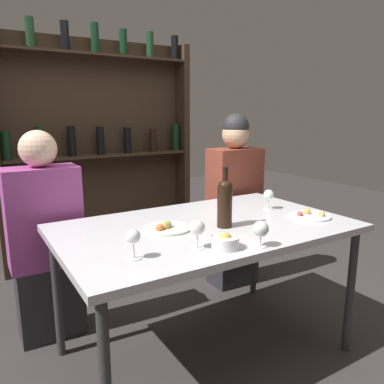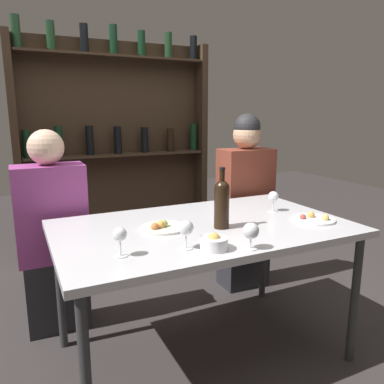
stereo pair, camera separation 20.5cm
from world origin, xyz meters
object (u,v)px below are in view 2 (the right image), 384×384
(wine_glass_3, at_px, (120,236))
(snack_bowl, at_px, (214,243))
(food_plate_1, at_px, (314,219))
(food_plate_0, at_px, (163,227))
(seated_person_left, at_px, (53,238))
(seated_person_right, at_px, (245,204))
(wine_glass_1, at_px, (251,232))
(wine_glass_0, at_px, (186,229))
(wine_glass_2, at_px, (273,197))
(wine_bottle, at_px, (222,202))

(wine_glass_3, bearing_deg, snack_bowl, -14.04)
(food_plate_1, bearing_deg, food_plate_0, 164.96)
(seated_person_left, height_order, seated_person_right, seated_person_right)
(seated_person_right, bearing_deg, wine_glass_1, -122.52)
(food_plate_1, bearing_deg, wine_glass_0, -173.66)
(wine_glass_1, distance_m, snack_bowl, 0.16)
(wine_glass_1, relative_size, seated_person_left, 0.10)
(wine_glass_2, xyz_separation_m, food_plate_0, (-0.72, -0.04, -0.07))
(wine_bottle, distance_m, wine_glass_3, 0.59)
(wine_glass_2, relative_size, wine_glass_3, 0.97)
(snack_bowl, bearing_deg, wine_glass_0, 150.00)
(snack_bowl, bearing_deg, food_plate_1, 12.07)
(food_plate_0, bearing_deg, wine_bottle, -21.64)
(food_plate_0, xyz_separation_m, seated_person_left, (-0.48, 0.61, -0.18))
(snack_bowl, bearing_deg, wine_bottle, 54.26)
(wine_glass_0, bearing_deg, food_plate_0, 88.07)
(wine_glass_0, relative_size, wine_glass_1, 1.09)
(wine_glass_3, height_order, seated_person_left, seated_person_left)
(seated_person_left, distance_m, seated_person_right, 1.38)
(wine_bottle, bearing_deg, wine_glass_0, -146.02)
(food_plate_0, bearing_deg, wine_glass_0, -91.93)
(wine_bottle, height_order, food_plate_1, wine_bottle)
(seated_person_right, bearing_deg, food_plate_0, -145.94)
(snack_bowl, xyz_separation_m, seated_person_right, (0.81, 0.97, -0.14))
(wine_glass_2, bearing_deg, wine_bottle, -160.98)
(wine_bottle, bearing_deg, seated_person_right, 49.12)
(wine_glass_0, relative_size, snack_bowl, 1.06)
(seated_person_left, bearing_deg, snack_bowl, -59.59)
(food_plate_0, distance_m, food_plate_1, 0.83)
(seated_person_left, bearing_deg, seated_person_right, 0.00)
(seated_person_right, bearing_deg, wine_glass_0, -134.92)
(wine_glass_2, distance_m, food_plate_0, 0.73)
(wine_glass_2, height_order, seated_person_left, seated_person_left)
(food_plate_0, xyz_separation_m, food_plate_1, (0.80, -0.21, -0.00))
(snack_bowl, bearing_deg, wine_glass_1, -23.36)
(wine_glass_0, distance_m, wine_glass_3, 0.28)
(wine_glass_3, distance_m, food_plate_1, 1.09)
(food_plate_0, relative_size, seated_person_right, 0.18)
(wine_bottle, xyz_separation_m, wine_glass_2, (0.44, 0.15, -0.05))
(wine_glass_0, distance_m, wine_glass_2, 0.81)
(wine_glass_0, bearing_deg, snack_bowl, -30.00)
(wine_bottle, relative_size, wine_glass_3, 2.51)
(snack_bowl, distance_m, seated_person_right, 1.27)
(wine_glass_3, xyz_separation_m, snack_bowl, (0.38, -0.10, -0.06))
(food_plate_0, bearing_deg, wine_glass_1, -60.75)
(wine_glass_0, distance_m, food_plate_0, 0.31)
(wine_glass_1, height_order, food_plate_1, wine_glass_1)
(wine_glass_3, height_order, seated_person_right, seated_person_right)
(snack_bowl, height_order, seated_person_left, seated_person_left)
(seated_person_left, bearing_deg, food_plate_0, -51.92)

